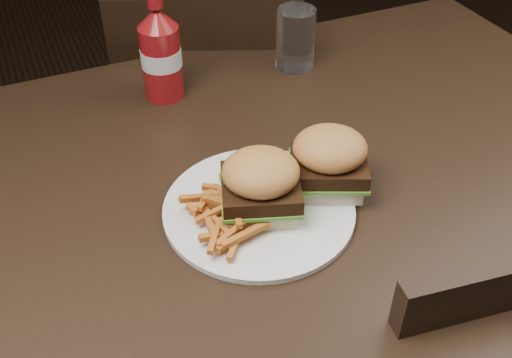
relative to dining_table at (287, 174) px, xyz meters
name	(u,v)px	position (x,y,z in m)	size (l,w,h in m)	color
dining_table	(287,174)	(0.00, 0.00, 0.00)	(1.20, 0.80, 0.04)	black
chair_far	(215,128)	(0.08, 0.56, -0.30)	(0.39, 0.39, 0.04)	black
plate	(259,209)	(-0.08, -0.08, 0.03)	(0.26, 0.26, 0.01)	white
sandwich_half_a	(260,203)	(-0.08, -0.08, 0.04)	(0.09, 0.08, 0.02)	beige
sandwich_half_b	(327,179)	(0.02, -0.08, 0.04)	(0.09, 0.08, 0.02)	beige
fries_pile	(229,207)	(-0.13, -0.09, 0.05)	(0.10, 0.10, 0.04)	#B06C20
ketchup_bottle	(162,64)	(-0.11, 0.26, 0.08)	(0.07, 0.07, 0.13)	maroon
tumbler	(296,38)	(0.14, 0.26, 0.08)	(0.07, 0.07, 0.11)	white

